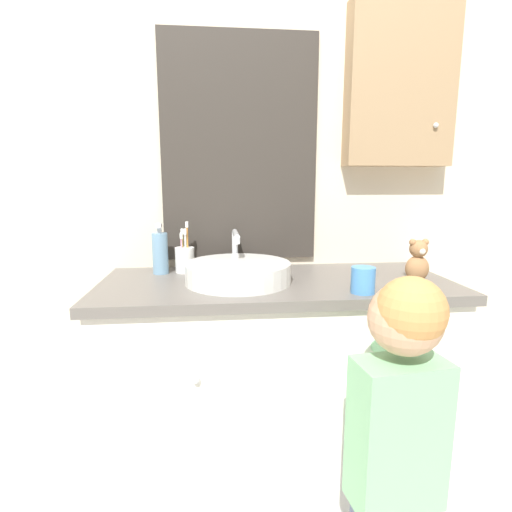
# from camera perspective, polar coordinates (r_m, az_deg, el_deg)

# --- Properties ---
(wall_back) EXTENTS (3.20, 0.18, 2.50)m
(wall_back) POSITION_cam_1_polar(r_m,az_deg,el_deg) (1.71, 2.29, 12.35)
(wall_back) COLOR beige
(wall_back) RESTS_ON ground_plane
(vanity_counter) EXTENTS (1.26, 0.54, 0.86)m
(vanity_counter) POSITION_cam_1_polar(r_m,az_deg,el_deg) (1.62, 2.73, -18.44)
(vanity_counter) COLOR silver
(vanity_counter) RESTS_ON ground_plane
(sink_basin) EXTENTS (0.37, 0.42, 0.17)m
(sink_basin) POSITION_cam_1_polar(r_m,az_deg,el_deg) (1.42, -2.54, -2.20)
(sink_basin) COLOR silver
(sink_basin) RESTS_ON vanity_counter
(toothbrush_holder) EXTENTS (0.07, 0.07, 0.20)m
(toothbrush_holder) POSITION_cam_1_polar(r_m,az_deg,el_deg) (1.60, -10.13, -0.33)
(toothbrush_holder) COLOR silver
(toothbrush_holder) RESTS_ON vanity_counter
(soap_dispenser) EXTENTS (0.06, 0.06, 0.20)m
(soap_dispenser) POSITION_cam_1_polar(r_m,az_deg,el_deg) (1.59, -13.53, 0.47)
(soap_dispenser) COLOR #6B93B2
(soap_dispenser) RESTS_ON vanity_counter
(child_figure) EXTENTS (0.25, 0.50, 1.00)m
(child_figure) POSITION_cam_1_polar(r_m,az_deg,el_deg) (1.18, 19.60, -22.09)
(child_figure) COLOR slate
(child_figure) RESTS_ON ground_plane
(teddy_bear) EXTENTS (0.08, 0.07, 0.15)m
(teddy_bear) POSITION_cam_1_polar(r_m,az_deg,el_deg) (1.54, 22.09, -0.72)
(teddy_bear) COLOR #9E7047
(teddy_bear) RESTS_ON vanity_counter
(drinking_cup) EXTENTS (0.08, 0.08, 0.08)m
(drinking_cup) POSITION_cam_1_polar(r_m,az_deg,el_deg) (1.33, 15.04, -3.33)
(drinking_cup) COLOR #4789D1
(drinking_cup) RESTS_ON vanity_counter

